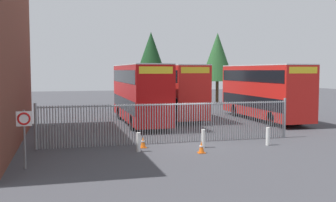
{
  "coord_description": "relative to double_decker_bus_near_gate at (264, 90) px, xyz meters",
  "views": [
    {
      "loc": [
        -6.58,
        -20.9,
        3.98
      ],
      "look_at": [
        0.0,
        4.0,
        2.0
      ],
      "focal_mm": 42.64,
      "sensor_mm": 36.0,
      "label": 1
    }
  ],
  "objects": [
    {
      "name": "bollard_center_front",
      "position": [
        -8.56,
        -9.63,
        -1.95
      ],
      "size": [
        0.2,
        0.2,
        0.95
      ],
      "primitive_type": "cylinder",
      "color": "silver",
      "rests_on": "ground"
    },
    {
      "name": "double_decker_bus_behind_fence_right",
      "position": [
        -6.4,
        3.47,
        0.0
      ],
      "size": [
        2.54,
        10.81,
        4.42
      ],
      "color": "red",
      "rests_on": "ground"
    },
    {
      "name": "bollard_near_right",
      "position": [
        -5.02,
        -9.88,
        -1.95
      ],
      "size": [
        0.2,
        0.2,
        0.95
      ],
      "primitive_type": "cylinder",
      "color": "silver",
      "rests_on": "ground"
    },
    {
      "name": "palisade_fence",
      "position": [
        -9.87,
        -7.91,
        -1.24
      ],
      "size": [
        14.17,
        0.14,
        2.35
      ],
      "color": "gray",
      "rests_on": "ground"
    },
    {
      "name": "double_decker_bus_behind_fence_left",
      "position": [
        -9.97,
        0.44,
        0.0
      ],
      "size": [
        2.54,
        10.81,
        4.42
      ],
      "color": "#B70C0C",
      "rests_on": "ground"
    },
    {
      "name": "ground_plane",
      "position": [
        -8.94,
        0.09,
        -2.42
      ],
      "size": [
        100.0,
        100.0,
        0.0
      ],
      "primitive_type": "plane",
      "color": "#3D3D42"
    },
    {
      "name": "traffic_cone_by_gate",
      "position": [
        -9.12,
        -10.89,
        -2.13
      ],
      "size": [
        0.34,
        0.34,
        0.59
      ],
      "color": "orange",
      "rests_on": "ground"
    },
    {
      "name": "traffic_cone_mid_forecourt",
      "position": [
        -11.58,
        -8.88,
        -2.13
      ],
      "size": [
        0.34,
        0.34,
        0.59
      ],
      "color": "orange",
      "rests_on": "ground"
    },
    {
      "name": "tree_short_side",
      "position": [
        2.42,
        15.94,
        3.15
      ],
      "size": [
        4.0,
        4.0,
        8.45
      ],
      "color": "#4C3823",
      "rests_on": "ground"
    },
    {
      "name": "bollard_near_left",
      "position": [
        -11.99,
        -9.79,
        -1.95
      ],
      "size": [
        0.2,
        0.2,
        0.95
      ],
      "primitive_type": "cylinder",
      "color": "silver",
      "rests_on": "ground"
    },
    {
      "name": "tree_tall_back",
      "position": [
        -5.1,
        18.7,
        3.34
      ],
      "size": [
        4.0,
        4.0,
        8.64
      ],
      "color": "#4C3823",
      "rests_on": "ground"
    },
    {
      "name": "speed_limit_sign_post",
      "position": [
        -17.05,
        -12.01,
        -0.65
      ],
      "size": [
        0.6,
        0.14,
        2.4
      ],
      "color": "slate",
      "rests_on": "ground"
    },
    {
      "name": "double_decker_bus_near_gate",
      "position": [
        0.0,
        0.0,
        0.0
      ],
      "size": [
        2.54,
        10.81,
        4.42
      ],
      "color": "red",
      "rests_on": "ground"
    }
  ]
}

